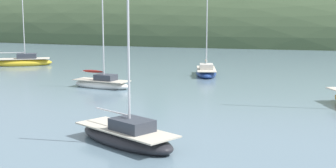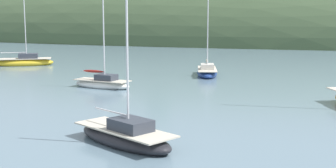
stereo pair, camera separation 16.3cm
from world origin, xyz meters
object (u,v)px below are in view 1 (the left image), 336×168
sailboat_yellow_far (102,83)px  sailboat_navy_dinghy (23,62)px  sailboat_teal_outer (206,72)px  sailboat_black_sloop (126,136)px

sailboat_yellow_far → sailboat_navy_dinghy: sailboat_navy_dinghy is taller
sailboat_yellow_far → sailboat_navy_dinghy: (-15.37, 10.36, 0.06)m
sailboat_teal_outer → sailboat_black_sloop: sailboat_teal_outer is taller
sailboat_black_sloop → sailboat_navy_dinghy: sailboat_navy_dinghy is taller
sailboat_navy_dinghy → sailboat_black_sloop: bearing=-44.3°
sailboat_yellow_far → sailboat_teal_outer: sailboat_teal_outer is taller
sailboat_yellow_far → sailboat_black_sloop: size_ratio=1.04×
sailboat_yellow_far → sailboat_black_sloop: bearing=-57.0°
sailboat_teal_outer → sailboat_black_sloop: size_ratio=1.14×
sailboat_yellow_far → sailboat_teal_outer: (5.24, 9.23, 0.02)m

